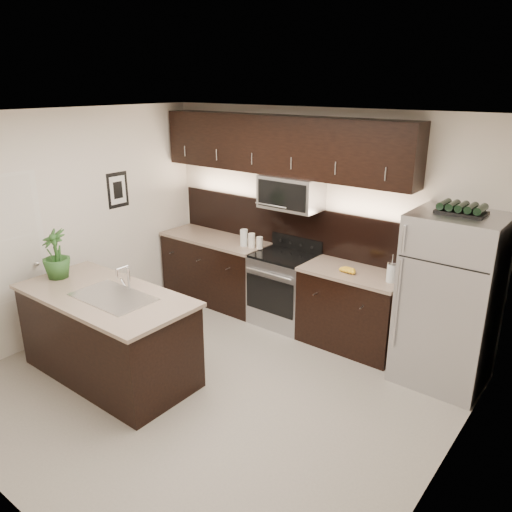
{
  "coord_description": "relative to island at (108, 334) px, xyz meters",
  "views": [
    {
      "loc": [
        3.08,
        -3.17,
        2.97
      ],
      "look_at": [
        0.18,
        0.55,
        1.32
      ],
      "focal_mm": 35.0,
      "sensor_mm": 36.0,
      "label": 1
    }
  ],
  "objects": [
    {
      "name": "ground",
      "position": [
        1.0,
        0.45,
        -0.47
      ],
      "size": [
        4.5,
        4.5,
        0.0
      ],
      "primitive_type": "plane",
      "color": "gray",
      "rests_on": "ground"
    },
    {
      "name": "refrigerator",
      "position": [
        2.8,
        2.08,
        0.42
      ],
      "size": [
        0.86,
        0.78,
        1.79
      ],
      "primitive_type": "cube",
      "color": "#B2B2B7",
      "rests_on": "ground"
    },
    {
      "name": "french_press",
      "position": [
        2.17,
        2.09,
        0.58
      ],
      "size": [
        0.1,
        0.1,
        0.3
      ],
      "rotation": [
        0.0,
        0.0,
        -0.02
      ],
      "color": "silver",
      "rests_on": "counter_run"
    },
    {
      "name": "upper_fixtures",
      "position": [
        0.57,
        2.29,
        1.67
      ],
      "size": [
        3.49,
        0.4,
        1.66
      ],
      "color": "black",
      "rests_on": "counter_run"
    },
    {
      "name": "sink_faucet",
      "position": [
        0.15,
        0.01,
        0.48
      ],
      "size": [
        0.84,
        0.5,
        0.28
      ],
      "color": "silver",
      "rests_on": "island"
    },
    {
      "name": "wine_rack",
      "position": [
        2.8,
        2.08,
        1.37
      ],
      "size": [
        0.44,
        0.27,
        0.1
      ],
      "color": "black",
      "rests_on": "refrigerator"
    },
    {
      "name": "island",
      "position": [
        0.0,
        0.0,
        0.0
      ],
      "size": [
        1.96,
        0.96,
        0.94
      ],
      "color": "black",
      "rests_on": "ground"
    },
    {
      "name": "room_walls",
      "position": [
        0.89,
        0.41,
        1.22
      ],
      "size": [
        4.52,
        4.02,
        2.71
      ],
      "color": "silver",
      "rests_on": "ground"
    },
    {
      "name": "counter_run",
      "position": [
        0.54,
        2.14,
        -0.0
      ],
      "size": [
        3.51,
        0.65,
        0.94
      ],
      "color": "black",
      "rests_on": "ground"
    },
    {
      "name": "bananas",
      "position": [
        1.63,
        2.06,
        0.5
      ],
      "size": [
        0.2,
        0.16,
        0.06
      ],
      "primitive_type": "ellipsoid",
      "rotation": [
        0.0,
        0.0,
        -0.03
      ],
      "color": "gold",
      "rests_on": "counter_run"
    },
    {
      "name": "canisters",
      "position": [
        0.22,
        2.1,
        0.56
      ],
      "size": [
        0.33,
        0.12,
        0.22
      ],
      "rotation": [
        0.0,
        0.0,
        0.13
      ],
      "color": "silver",
      "rests_on": "counter_run"
    },
    {
      "name": "plant",
      "position": [
        -0.76,
        -0.03,
        0.74
      ],
      "size": [
        0.3,
        0.3,
        0.54
      ],
      "primitive_type": "imported",
      "rotation": [
        0.0,
        0.0,
        -0.0
      ],
      "color": "#285421",
      "rests_on": "island"
    }
  ]
}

